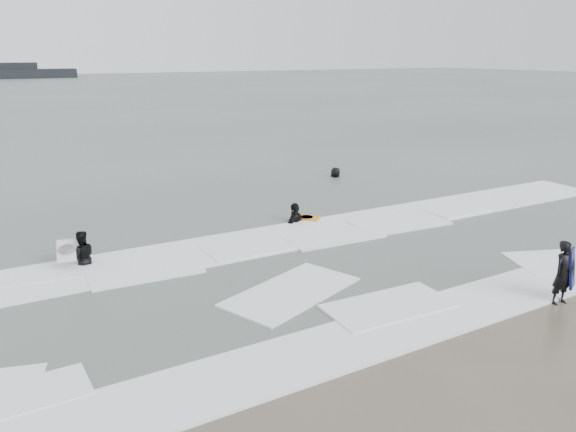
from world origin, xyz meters
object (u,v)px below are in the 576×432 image
surfer_right_near (295,223)px  surfer_centre (559,303)px  surfer_right_far (336,178)px  vessel_horizon (15,73)px  surfer_wading (83,266)px

surfer_right_near → surfer_centre: bearing=78.6°
surfer_right_far → vessel_horizon: size_ratio=0.06×
surfer_centre → vessel_horizon: (-0.94, 138.62, 1.33)m
surfer_centre → surfer_right_near: 9.14m
surfer_centre → surfer_right_far: surfer_right_far is taller
surfer_right_near → surfer_wading: bearing=-20.8°
surfer_centre → surfer_right_far: bearing=80.8°
surfer_centre → surfer_right_near: size_ratio=0.84×
surfer_centre → surfer_wading: surfer_centre is taller
surfer_centre → surfer_wading: (-9.59, 8.25, 0.00)m
surfer_right_near → vessel_horizon: bearing=-116.1°
surfer_wading → vessel_horizon: bearing=-92.3°
surfer_wading → surfer_right_far: bearing=-153.1°
surfer_right_near → vessel_horizon: 129.77m
surfer_centre → surfer_right_far: 14.68m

